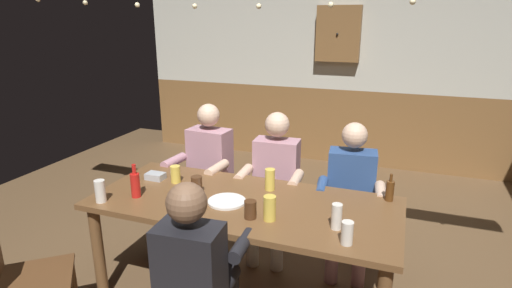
{
  "coord_description": "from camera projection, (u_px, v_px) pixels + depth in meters",
  "views": [
    {
      "loc": [
        0.97,
        -2.54,
        1.96
      ],
      "look_at": [
        0.0,
        0.08,
        1.1
      ],
      "focal_mm": 28.76,
      "sensor_mm": 36.0,
      "label": 1
    }
  ],
  "objects": [
    {
      "name": "string_lights",
      "position": [
        259.0,
        2.0,
        2.69
      ],
      "size": [
        3.84,
        0.04,
        0.1
      ],
      "color": "#F9EAB2"
    },
    {
      "name": "ground_plane",
      "position": [
        252.0,
        282.0,
        3.18
      ],
      "size": [
        7.16,
        7.16,
        0.0
      ],
      "primitive_type": "plane",
      "color": "brown"
    },
    {
      "name": "back_wall_upper",
      "position": [
        334.0,
        41.0,
        5.41
      ],
      "size": [
        5.44,
        0.12,
        1.27
      ],
      "primitive_type": "cube",
      "color": "beige"
    },
    {
      "name": "person_1",
      "position": [
        274.0,
        179.0,
        3.43
      ],
      "size": [
        0.53,
        0.53,
        1.22
      ],
      "rotation": [
        0.0,
        0.0,
        3.2
      ],
      "color": "#B78493",
      "rests_on": "ground_plane"
    },
    {
      "name": "bottle_1",
      "position": [
        135.0,
        184.0,
        2.84
      ],
      "size": [
        0.06,
        0.06,
        0.24
      ],
      "color": "red",
      "rests_on": "dining_table"
    },
    {
      "name": "bottle_0",
      "position": [
        390.0,
        190.0,
        2.79
      ],
      "size": [
        0.06,
        0.06,
        0.19
      ],
      "color": "#593314",
      "rests_on": "dining_table"
    },
    {
      "name": "person_2",
      "position": [
        350.0,
        192.0,
        3.22
      ],
      "size": [
        0.54,
        0.54,
        1.19
      ],
      "rotation": [
        0.0,
        0.0,
        3.25
      ],
      "color": "#2D4C84",
      "rests_on": "ground_plane"
    },
    {
      "name": "pint_glass_0",
      "position": [
        100.0,
        191.0,
        2.77
      ],
      "size": [
        0.07,
        0.07,
        0.16
      ],
      "primitive_type": "cylinder",
      "color": "white",
      "rests_on": "dining_table"
    },
    {
      "name": "pint_glass_5",
      "position": [
        175.0,
        174.0,
        3.1
      ],
      "size": [
        0.07,
        0.07,
        0.13
      ],
      "primitive_type": "cylinder",
      "color": "#E5C64C",
      "rests_on": "dining_table"
    },
    {
      "name": "pint_glass_6",
      "position": [
        270.0,
        179.0,
        2.96
      ],
      "size": [
        0.07,
        0.07,
        0.16
      ],
      "primitive_type": "cylinder",
      "color": "#E5C64C",
      "rests_on": "dining_table"
    },
    {
      "name": "wall_dart_cabinet",
      "position": [
        338.0,
        34.0,
        5.24
      ],
      "size": [
        0.56,
        0.15,
        0.7
      ],
      "color": "brown"
    },
    {
      "name": "plate_0",
      "position": [
        227.0,
        201.0,
        2.78
      ],
      "size": [
        0.26,
        0.26,
        0.01
      ],
      "primitive_type": "cylinder",
      "color": "white",
      "rests_on": "dining_table"
    },
    {
      "name": "table_candle",
      "position": [
        180.0,
        208.0,
        2.61
      ],
      "size": [
        0.04,
        0.04,
        0.08
      ],
      "primitive_type": "cylinder",
      "color": "#F9E08C",
      "rests_on": "dining_table"
    },
    {
      "name": "pint_glass_4",
      "position": [
        270.0,
        208.0,
        2.52
      ],
      "size": [
        0.08,
        0.08,
        0.16
      ],
      "primitive_type": "cylinder",
      "color": "#E5C64C",
      "rests_on": "dining_table"
    },
    {
      "name": "chair_empty_near_left",
      "position": [
        17.0,
        279.0,
        2.43
      ],
      "size": [
        0.62,
        0.62,
        0.88
      ],
      "rotation": [
        0.0,
        0.0,
        -0.87
      ],
      "color": "brown",
      "rests_on": "ground_plane"
    },
    {
      "name": "pint_glass_1",
      "position": [
        347.0,
        233.0,
        2.25
      ],
      "size": [
        0.07,
        0.07,
        0.13
      ],
      "primitive_type": "cylinder",
      "color": "white",
      "rests_on": "dining_table"
    },
    {
      "name": "pint_glass_3",
      "position": [
        250.0,
        210.0,
        2.55
      ],
      "size": [
        0.08,
        0.08,
        0.12
      ],
      "primitive_type": "cylinder",
      "color": "#4C2D19",
      "rests_on": "dining_table"
    },
    {
      "name": "person_0",
      "position": [
        206.0,
        168.0,
        3.65
      ],
      "size": [
        0.53,
        0.53,
        1.25
      ],
      "rotation": [
        0.0,
        0.0,
        3.06
      ],
      "color": "#B78493",
      "rests_on": "ground_plane"
    },
    {
      "name": "condiment_caddy",
      "position": [
        155.0,
        176.0,
        3.17
      ],
      "size": [
        0.14,
        0.1,
        0.05
      ],
      "primitive_type": "cube",
      "color": "#B2B7BC",
      "rests_on": "dining_table"
    },
    {
      "name": "person_3",
      "position": [
        197.0,
        268.0,
        2.24
      ],
      "size": [
        0.5,
        0.54,
        1.18
      ],
      "rotation": [
        0.0,
        0.0,
        0.07
      ],
      "color": "black",
      "rests_on": "ground_plane"
    },
    {
      "name": "back_wall_wainscot",
      "position": [
        329.0,
        125.0,
        5.75
      ],
      "size": [
        5.44,
        0.12,
        1.03
      ],
      "primitive_type": "cube",
      "color": "brown",
      "rests_on": "ground_plane"
    },
    {
      "name": "dining_table",
      "position": [
        244.0,
        213.0,
        2.83
      ],
      "size": [
        2.1,
        0.9,
        0.76
      ],
      "color": "brown",
      "rests_on": "ground_plane"
    },
    {
      "name": "pint_glass_2",
      "position": [
        197.0,
        185.0,
        2.9
      ],
      "size": [
        0.08,
        0.08,
        0.13
      ],
      "primitive_type": "cylinder",
      "color": "#4C2D19",
      "rests_on": "dining_table"
    },
    {
      "name": "pint_glass_7",
      "position": [
        337.0,
        216.0,
        2.41
      ],
      "size": [
        0.06,
        0.06,
        0.16
      ],
      "primitive_type": "cylinder",
      "color": "white",
      "rests_on": "dining_table"
    }
  ]
}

